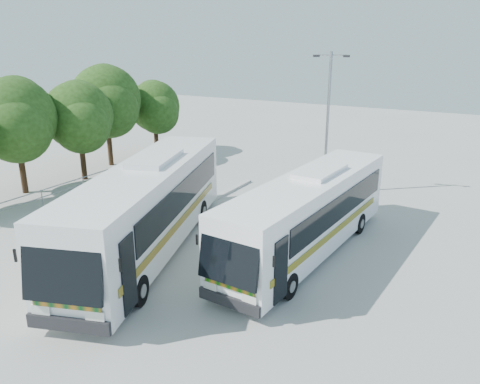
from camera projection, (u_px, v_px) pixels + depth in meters
The scene contains 10 objects.
ground at pixel (189, 243), 21.55m from camera, with size 100.00×100.00×0.00m, color #A5A5A0.
kerb_divider at pixel (175, 219), 24.26m from camera, with size 0.40×16.00×0.15m, color #B2B2AD.
railing at pixel (95, 177), 29.32m from camera, with size 0.06×22.00×1.00m.
tree_far_b at pixel (16, 118), 27.24m from camera, with size 5.33×5.03×6.96m.
tree_far_c at pixel (79, 116), 30.15m from camera, with size 4.97×4.69×6.49m.
tree_far_d at pixel (107, 100), 33.59m from camera, with size 5.62×5.30×7.33m.
tree_far_e at pixel (155, 106), 37.28m from camera, with size 4.54×4.28×5.92m.
coach_main at pixel (148, 206), 20.12m from camera, with size 6.96×13.86×3.81m.
coach_adjacent at pixel (308, 213), 19.99m from camera, with size 3.29×12.30×3.38m.
lamppost at pixel (328, 118), 27.18m from camera, with size 2.02×0.63×8.32m.
Camera 1 is at (11.82, -16.04, 8.86)m, focal length 35.00 mm.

